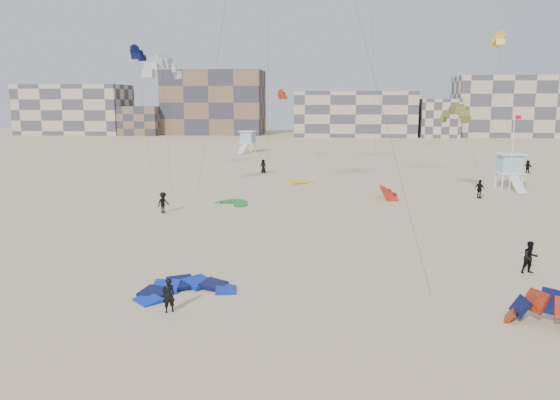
# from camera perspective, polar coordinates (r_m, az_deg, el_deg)

# --- Properties ---
(ground) EXTENTS (320.00, 320.00, 0.00)m
(ground) POSITION_cam_1_polar(r_m,az_deg,el_deg) (24.49, -7.67, -12.21)
(ground) COLOR #D0B98C
(ground) RESTS_ON ground
(kite_ground_blue) EXTENTS (6.15, 6.25, 1.43)m
(kite_ground_blue) POSITION_cam_1_polar(r_m,az_deg,el_deg) (27.76, -9.83, -9.53)
(kite_ground_blue) COLOR #0425F0
(kite_ground_blue) RESTS_ON ground
(kite_ground_orange) EXTENTS (4.85, 4.83, 3.44)m
(kite_ground_orange) POSITION_cam_1_polar(r_m,az_deg,el_deg) (25.92, 26.12, -11.92)
(kite_ground_orange) COLOR red
(kite_ground_orange) RESTS_ON ground
(kite_ground_green) EXTENTS (4.47, 4.51, 1.03)m
(kite_ground_green) POSITION_cam_1_polar(r_m,az_deg,el_deg) (50.45, -5.00, -0.43)
(kite_ground_green) COLOR green
(kite_ground_green) RESTS_ON ground
(kite_ground_red_far) EXTENTS (3.75, 3.67, 3.54)m
(kite_ground_red_far) POSITION_cam_1_polar(r_m,az_deg,el_deg) (54.32, 11.37, 0.17)
(kite_ground_red_far) COLOR #D63100
(kite_ground_red_far) RESTS_ON ground
(kite_ground_yellow) EXTENTS (4.28, 4.38, 1.35)m
(kite_ground_yellow) POSITION_cam_1_polar(r_m,az_deg,el_deg) (62.46, 2.19, 1.66)
(kite_ground_yellow) COLOR gold
(kite_ground_yellow) RESTS_ON ground
(kitesurfer_main) EXTENTS (0.69, 0.64, 1.59)m
(kitesurfer_main) POSITION_cam_1_polar(r_m,az_deg,el_deg) (25.21, -11.57, -9.73)
(kitesurfer_main) COLOR black
(kitesurfer_main) RESTS_ON ground
(kitesurfer_b) EXTENTS (1.02, 0.88, 1.81)m
(kitesurfer_b) POSITION_cam_1_polar(r_m,az_deg,el_deg) (33.03, 24.69, -5.47)
(kitesurfer_b) COLOR black
(kitesurfer_b) RESTS_ON ground
(kitesurfer_c) EXTENTS (1.17, 1.33, 1.79)m
(kitesurfer_c) POSITION_cam_1_polar(r_m,az_deg,el_deg) (47.18, -12.11, -0.27)
(kitesurfer_c) COLOR black
(kitesurfer_c) RESTS_ON ground
(kitesurfer_d) EXTENTS (1.04, 1.12, 1.84)m
(kitesurfer_d) POSITION_cam_1_polar(r_m,az_deg,el_deg) (56.52, 20.14, 1.08)
(kitesurfer_d) COLOR black
(kitesurfer_d) RESTS_ON ground
(kitesurfer_e) EXTENTS (1.00, 0.79, 1.78)m
(kitesurfer_e) POSITION_cam_1_polar(r_m,az_deg,el_deg) (72.35, -1.76, 3.56)
(kitesurfer_e) COLOR black
(kitesurfer_e) RESTS_ON ground
(kitesurfer_f) EXTENTS (1.17, 1.66, 1.72)m
(kitesurfer_f) POSITION_cam_1_polar(r_m,az_deg,el_deg) (79.17, 24.45, 3.20)
(kitesurfer_f) COLOR black
(kitesurfer_f) RESTS_ON ground
(kite_fly_grey) EXTENTS (5.44, 5.87, 12.62)m
(kite_fly_grey) POSITION_cam_1_polar(r_m,az_deg,el_deg) (55.05, -12.14, 13.16)
(kite_fly_grey) COLOR silver
(kite_fly_grey) RESTS_ON ground
(kite_fly_olive) EXTENTS (5.49, 4.47, 8.23)m
(kite_fly_olive) POSITION_cam_1_polar(r_m,az_deg,el_deg) (55.43, 17.85, 8.40)
(kite_fly_olive) COLOR olive
(kite_fly_olive) RESTS_ON ground
(kite_fly_yellow) EXTENTS (3.79, 5.21, 17.26)m
(kite_fly_yellow) POSITION_cam_1_polar(r_m,az_deg,el_deg) (77.97, 21.82, 15.22)
(kite_fly_yellow) COLOR gold
(kite_fly_yellow) RESTS_ON ground
(kite_fly_navy) EXTENTS (3.73, 3.62, 15.27)m
(kite_fly_navy) POSITION_cam_1_polar(r_m,az_deg,el_deg) (69.77, -14.65, 14.53)
(kite_fly_navy) COLOR #0C1246
(kite_fly_navy) RESTS_ON ground
(kite_fly_red) EXTENTS (4.53, 6.35, 10.39)m
(kite_fly_red) POSITION_cam_1_polar(r_m,az_deg,el_deg) (84.39, 0.22, 10.89)
(kite_fly_red) COLOR #D63100
(kite_fly_red) RESTS_ON ground
(lifeguard_tower_near) EXTENTS (2.89, 5.36, 3.87)m
(lifeguard_tower_near) POSITION_cam_1_polar(r_m,az_deg,el_deg) (63.84, 22.86, 2.79)
(lifeguard_tower_near) COLOR white
(lifeguard_tower_near) RESTS_ON ground
(lifeguard_tower_far) EXTENTS (3.38, 5.77, 3.99)m
(lifeguard_tower_far) POSITION_cam_1_polar(r_m,az_deg,el_deg) (101.48, -3.38, 6.09)
(lifeguard_tower_far) COLOR white
(lifeguard_tower_far) RESTS_ON ground
(flagpole) EXTENTS (0.67, 0.10, 8.22)m
(flagpole) POSITION_cam_1_polar(r_m,az_deg,el_deg) (61.89, 23.12, 4.79)
(flagpole) COLOR white
(flagpole) RESTS_ON ground
(condo_west_a) EXTENTS (30.00, 15.00, 14.00)m
(condo_west_a) POSITION_cam_1_polar(r_m,az_deg,el_deg) (169.72, -20.64, 8.82)
(condo_west_a) COLOR #C4AA90
(condo_west_a) RESTS_ON ground
(condo_west_b) EXTENTS (28.00, 14.00, 18.00)m
(condo_west_b) POSITION_cam_1_polar(r_m,az_deg,el_deg) (159.96, -6.90, 10.07)
(condo_west_b) COLOR brown
(condo_west_b) RESTS_ON ground
(condo_mid) EXTENTS (32.00, 16.00, 12.00)m
(condo_mid) POSITION_cam_1_polar(r_m,az_deg,el_deg) (152.06, 7.82, 8.91)
(condo_mid) COLOR #C4AA90
(condo_mid) RESTS_ON ground
(condo_east) EXTENTS (26.00, 14.00, 16.00)m
(condo_east) POSITION_cam_1_polar(r_m,az_deg,el_deg) (160.26, 22.44, 9.02)
(condo_east) COLOR #C4AA90
(condo_east) RESTS_ON ground
(condo_fill_left) EXTENTS (12.00, 10.00, 8.00)m
(condo_fill_left) POSITION_cam_1_polar(r_m,az_deg,el_deg) (160.00, -14.42, 8.03)
(condo_fill_left) COLOR brown
(condo_fill_left) RESTS_ON ground
(condo_fill_right) EXTENTS (10.00, 10.00, 10.00)m
(condo_fill_right) POSITION_cam_1_polar(r_m,az_deg,el_deg) (152.34, 16.21, 8.23)
(condo_fill_right) COLOR #C4AA90
(condo_fill_right) RESTS_ON ground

